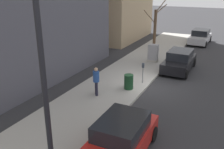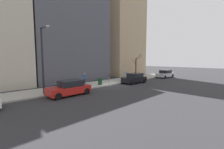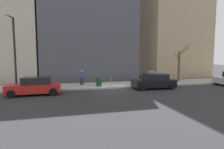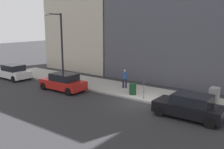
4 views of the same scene
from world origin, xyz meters
The scene contains 13 objects.
ground_plane centered at (0.00, 0.00, 0.00)m, with size 120.00×120.00×0.00m, color #2B2B2D.
sidewalk centered at (2.00, 0.00, 0.07)m, with size 4.00×36.00×0.15m, color #9E9B93.
parked_car_silver centered at (-1.13, -14.01, 0.74)m, with size 2.06×4.27×1.52m.
parked_car_black centered at (-1.01, -3.94, 0.74)m, with size 1.97×4.22×1.52m.
parked_car_red centered at (-1.17, 7.14, 0.74)m, with size 1.97×4.22×1.52m.
parking_meter centered at (0.45, 0.08, 0.98)m, with size 0.14×0.10×1.35m.
utility_box centered at (1.30, -4.78, 0.85)m, with size 0.83×0.61×1.43m.
streetlamp centered at (0.28, 8.99, 4.02)m, with size 1.97×0.32×6.50m.
bare_tree centered at (2.60, -9.30, 2.17)m, with size 2.15×1.02×4.64m.
trash_bin centered at (0.90, 1.33, 0.60)m, with size 0.56×0.56×0.90m, color #14381E.
pedestrian_near_meter centered at (2.22, 2.98, 1.09)m, with size 0.36×0.36×1.66m.
office_tower_left centered at (10.30, -12.59, 14.73)m, with size 9.60×9.60×29.45m, color tan.
office_block_center centered at (11.93, 1.37, 9.87)m, with size 12.87×12.87×19.74m, color #4C4C56.
Camera 2 is at (-14.63, 14.58, 3.58)m, focal length 24.00 mm.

